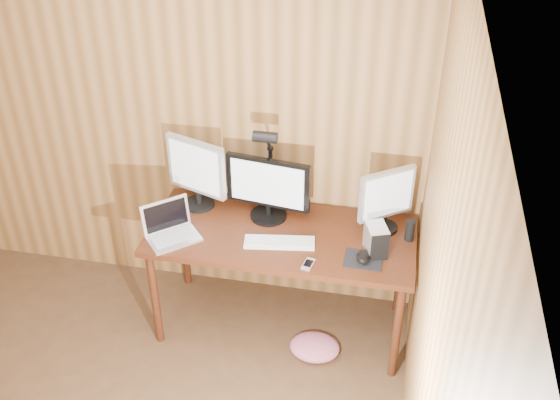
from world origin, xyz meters
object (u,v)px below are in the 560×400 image
(monitor_center, at_px, (268,188))
(hard_drive, at_px, (376,240))
(speaker, at_px, (410,230))
(desk, at_px, (284,242))
(desk_lamp, at_px, (268,157))
(laptop, at_px, (170,228))
(monitor_left, at_px, (197,171))
(keyboard, at_px, (279,242))
(mouse, at_px, (364,257))
(monitor_right, at_px, (386,199))
(phone, at_px, (308,264))

(monitor_center, xyz_separation_m, hard_drive, (0.68, -0.23, -0.12))
(speaker, bearing_deg, monitor_center, 175.51)
(desk, bearing_deg, desk_lamp, 129.66)
(laptop, xyz_separation_m, speaker, (1.40, 0.24, 0.01))
(monitor_left, height_order, speaker, monitor_left)
(desk, distance_m, monitor_left, 0.69)
(monitor_center, bearing_deg, keyboard, -57.18)
(mouse, xyz_separation_m, desk_lamp, (-0.64, 0.39, 0.36))
(desk_lamp, bearing_deg, monitor_center, -96.04)
(desk, height_order, speaker, speaker)
(monitor_left, distance_m, laptop, 0.41)
(hard_drive, distance_m, speaker, 0.25)
(speaker, bearing_deg, hard_drive, -139.51)
(laptop, height_order, desk_lamp, desk_lamp)
(monitor_right, distance_m, keyboard, 0.68)
(keyboard, bearing_deg, desk_lamp, 103.84)
(monitor_right, distance_m, hard_drive, 0.27)
(desk, height_order, hard_drive, hard_drive)
(desk, height_order, monitor_right, monitor_right)
(keyboard, relative_size, desk_lamp, 0.69)
(speaker, bearing_deg, keyboard, -165.67)
(monitor_center, height_order, speaker, monitor_center)
(laptop, distance_m, hard_drive, 1.21)
(desk, relative_size, desk_lamp, 2.57)
(mouse, height_order, speaker, speaker)
(phone, height_order, desk_lamp, desk_lamp)
(desk_lamp, bearing_deg, monitor_left, 166.16)
(monitor_center, xyz_separation_m, keyboard, (0.12, -0.26, -0.20))
(mouse, relative_size, phone, 1.06)
(keyboard, bearing_deg, speaker, 5.75)
(phone, bearing_deg, speaker, 44.32)
(mouse, bearing_deg, speaker, 42.36)
(hard_drive, xyz_separation_m, phone, (-0.36, -0.19, -0.08))
(monitor_left, relative_size, mouse, 3.87)
(monitor_left, xyz_separation_m, phone, (0.78, -0.46, -0.24))
(monitor_left, relative_size, phone, 4.11)
(phone, bearing_deg, monitor_center, 138.61)
(desk_lamp, bearing_deg, laptop, -162.02)
(monitor_right, relative_size, phone, 3.59)
(desk_lamp, bearing_deg, speaker, -28.50)
(monitor_center, bearing_deg, laptop, -142.23)
(keyboard, height_order, phone, keyboard)
(monitor_left, relative_size, speaker, 3.52)
(desk, bearing_deg, laptop, -160.50)
(laptop, height_order, keyboard, laptop)
(monitor_left, relative_size, hard_drive, 2.47)
(hard_drive, xyz_separation_m, speaker, (0.19, 0.16, -0.02))
(laptop, bearing_deg, speaker, -31.32)
(monitor_center, xyz_separation_m, monitor_right, (0.71, 0.01, 0.01))
(keyboard, height_order, hard_drive, hard_drive)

